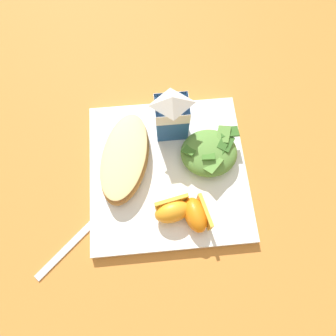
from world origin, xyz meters
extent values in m
plane|color=#C67A33|center=(0.00, 0.00, 0.00)|extent=(3.00, 3.00, 0.00)
cube|color=white|center=(0.00, 0.00, 0.01)|extent=(0.28, 0.28, 0.02)
ellipsoid|color=#B77F42|center=(-0.07, 0.02, 0.03)|extent=(0.12, 0.18, 0.03)
ellipsoid|color=#B22D19|center=(-0.07, 0.02, 0.04)|extent=(0.11, 0.17, 0.01)
ellipsoid|color=#EAD184|center=(-0.07, 0.02, 0.05)|extent=(0.11, 0.18, 0.01)
ellipsoid|color=#5B8E3D|center=(0.07, 0.02, 0.04)|extent=(0.10, 0.09, 0.04)
cube|color=#5B8E3D|center=(0.08, -0.01, 0.05)|extent=(0.04, 0.04, 0.01)
cube|color=#3D7028|center=(0.07, 0.01, 0.05)|extent=(0.03, 0.03, 0.02)
cube|color=#336023|center=(0.10, 0.03, 0.05)|extent=(0.04, 0.04, 0.01)
cube|color=#336023|center=(0.11, 0.05, 0.05)|extent=(0.03, 0.02, 0.01)
cube|color=#336023|center=(0.09, 0.02, 0.05)|extent=(0.04, 0.04, 0.02)
cube|color=#5B8E3D|center=(0.10, 0.04, 0.05)|extent=(0.03, 0.04, 0.01)
cube|color=#3D7028|center=(0.04, 0.02, 0.05)|extent=(0.04, 0.04, 0.02)
cube|color=#23569E|center=(0.01, 0.08, 0.06)|extent=(0.06, 0.04, 0.09)
cube|color=white|center=(0.01, 0.08, 0.09)|extent=(0.06, 0.05, 0.03)
pyramid|color=white|center=(0.01, 0.08, 0.12)|extent=(0.06, 0.04, 0.02)
ellipsoid|color=orange|center=(0.00, -0.08, 0.04)|extent=(0.07, 0.05, 0.04)
cube|color=gold|center=(0.00, -0.06, 0.04)|extent=(0.06, 0.02, 0.03)
ellipsoid|color=orange|center=(0.04, -0.09, 0.04)|extent=(0.05, 0.07, 0.04)
cube|color=gold|center=(0.05, -0.09, 0.04)|extent=(0.02, 0.06, 0.03)
cube|color=silver|center=(-0.17, -0.11, 0.00)|extent=(0.13, 0.12, 0.01)
cube|color=silver|center=(-0.10, -0.05, 0.00)|extent=(0.04, 0.04, 0.01)
camera|label=1|loc=(-0.02, -0.19, 0.53)|focal=32.86mm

